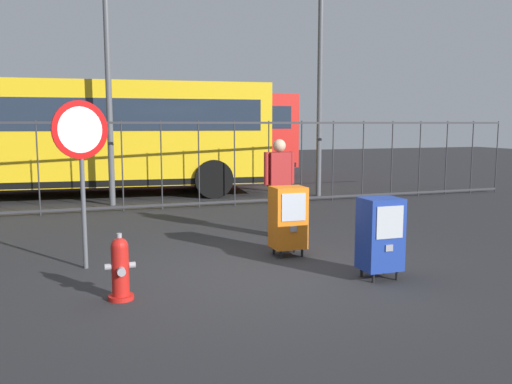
{
  "coord_description": "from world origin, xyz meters",
  "views": [
    {
      "loc": [
        -2.31,
        -6.37,
        1.93
      ],
      "look_at": [
        0.3,
        1.2,
        0.9
      ],
      "focal_mm": 37.38,
      "sensor_mm": 36.0,
      "label": 1
    }
  ],
  "objects": [
    {
      "name": "pedestrian",
      "position": [
        1.0,
        2.03,
        0.95
      ],
      "size": [
        0.55,
        0.22,
        1.67
      ],
      "color": "#382D51",
      "rests_on": "ground_plane"
    },
    {
      "name": "bus_near",
      "position": [
        -2.4,
        8.6,
        1.71
      ],
      "size": [
        10.69,
        3.54,
        3.0
      ],
      "rotation": [
        0.0,
        0.0,
        -0.09
      ],
      "color": "gold",
      "rests_on": "ground_plane"
    },
    {
      "name": "street_light_near_right",
      "position": [
        -1.45,
        6.6,
        4.7
      ],
      "size": [
        0.32,
        0.32,
        8.24
      ],
      "color": "#4C4F54",
      "rests_on": "ground_plane"
    },
    {
      "name": "stop_sign",
      "position": [
        -2.2,
        0.95,
        1.6
      ],
      "size": [
        0.71,
        0.31,
        2.23
      ],
      "color": "#4C4F54",
      "rests_on": "ground_plane"
    },
    {
      "name": "street_light_near_left",
      "position": [
        3.91,
        6.52,
        4.38
      ],
      "size": [
        0.32,
        0.32,
        7.62
      ],
      "color": "#4C4F54",
      "rests_on": "ground_plane"
    },
    {
      "name": "newspaper_box_secondary",
      "position": [
        1.27,
        -0.73,
        0.57
      ],
      "size": [
        0.48,
        0.42,
        1.02
      ],
      "color": "black",
      "rests_on": "ground_plane"
    },
    {
      "name": "newspaper_box_primary",
      "position": [
        0.63,
        0.73,
        0.57
      ],
      "size": [
        0.48,
        0.42,
        1.02
      ],
      "color": "black",
      "rests_on": "ground_plane"
    },
    {
      "name": "fence_barrier",
      "position": [
        0.0,
        5.6,
        1.02
      ],
      "size": [
        18.03,
        0.04,
        2.0
      ],
      "color": "#2D2D33",
      "rests_on": "ground_plane"
    },
    {
      "name": "ground_plane",
      "position": [
        0.0,
        0.0,
        0.0
      ],
      "size": [
        60.0,
        60.0,
        0.0
      ],
      "primitive_type": "plane",
      "color": "#262628"
    },
    {
      "name": "fire_hydrant",
      "position": [
        -1.87,
        -0.51,
        0.35
      ],
      "size": [
        0.33,
        0.32,
        0.75
      ],
      "color": "red",
      "rests_on": "ground_plane"
    },
    {
      "name": "bus_far",
      "position": [
        0.22,
        12.65,
        1.71
      ],
      "size": [
        10.51,
        2.82,
        3.0
      ],
      "rotation": [
        0.0,
        0.0,
        0.01
      ],
      "color": "red",
      "rests_on": "ground_plane"
    }
  ]
}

